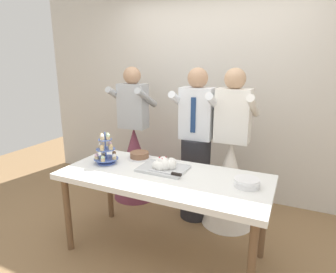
{
  "coord_description": "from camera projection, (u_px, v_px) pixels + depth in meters",
  "views": [
    {
      "loc": [
        0.99,
        -2.03,
        1.71
      ],
      "look_at": [
        -0.02,
        0.15,
        1.07
      ],
      "focal_mm": 30.24,
      "sensor_mm": 36.0,
      "label": 1
    }
  ],
  "objects": [
    {
      "name": "round_cake",
      "position": [
        140.0,
        156.0,
        2.83
      ],
      "size": [
        0.24,
        0.24,
        0.07
      ],
      "color": "white",
      "rests_on": "dessert_table"
    },
    {
      "name": "person_groom",
      "position": [
        196.0,
        154.0,
        3.06
      ],
      "size": [
        0.47,
        0.5,
        1.66
      ],
      "color": "#232328",
      "rests_on": "ground_plane"
    },
    {
      "name": "ground_plane",
      "position": [
        164.0,
        252.0,
        2.63
      ],
      "size": [
        8.0,
        8.0,
        0.0
      ],
      "primitive_type": "plane",
      "color": "olive"
    },
    {
      "name": "person_guest",
      "position": [
        134.0,
        154.0,
        3.59
      ],
      "size": [
        0.56,
        0.56,
        1.66
      ],
      "color": "brown",
      "rests_on": "ground_plane"
    },
    {
      "name": "person_bride",
      "position": [
        230.0,
        173.0,
        2.98
      ],
      "size": [
        0.56,
        0.56,
        1.66
      ],
      "color": "white",
      "rests_on": "ground_plane"
    },
    {
      "name": "rear_wall",
      "position": [
        214.0,
        83.0,
        3.55
      ],
      "size": [
        5.2,
        0.1,
        2.9
      ],
      "primitive_type": "cube",
      "color": "beige",
      "rests_on": "ground_plane"
    },
    {
      "name": "main_cake_tray",
      "position": [
        164.0,
        165.0,
        2.52
      ],
      "size": [
        0.44,
        0.31,
        0.12
      ],
      "color": "silver",
      "rests_on": "dessert_table"
    },
    {
      "name": "plate_stack",
      "position": [
        247.0,
        183.0,
        2.19
      ],
      "size": [
        0.2,
        0.2,
        0.07
      ],
      "color": "white",
      "rests_on": "dessert_table"
    },
    {
      "name": "dessert_table",
      "position": [
        163.0,
        183.0,
        2.45
      ],
      "size": [
        1.8,
        0.8,
        0.78
      ],
      "color": "white",
      "rests_on": "ground_plane"
    },
    {
      "name": "cupcake_stand",
      "position": [
        106.0,
        151.0,
        2.67
      ],
      "size": [
        0.23,
        0.23,
        0.31
      ],
      "color": "#4C66B2",
      "rests_on": "dessert_table"
    }
  ]
}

